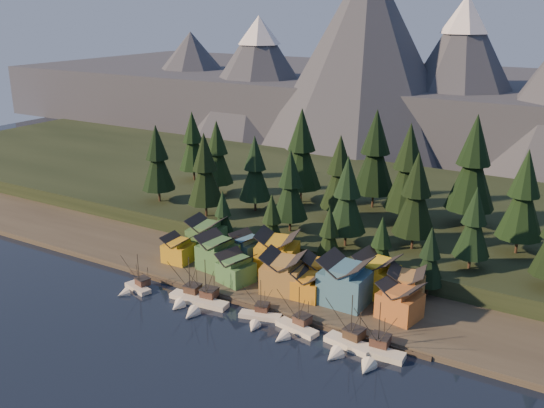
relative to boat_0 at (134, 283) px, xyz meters
The scene contains 45 objects.
ground 32.94m from the boat_0, 13.54° to the right, with size 500.00×500.00×0.00m, color black.
shore_strip 45.46m from the boat_0, 45.31° to the left, with size 400.00×50.00×1.50m, color #393329.
hillside 88.29m from the boat_0, 68.78° to the left, with size 420.00×100.00×6.00m, color black.
dock 33.19m from the boat_0, 15.40° to the left, with size 80.00×4.00×1.00m, color #4A3F34.
mountain_ridge 209.13m from the boat_0, 82.32° to the left, with size 560.00×190.00×90.00m.
boat_0 is the anchor object (origin of this frame).
boat_1 14.47m from the boat_0, ahead, with size 9.72×10.46×11.96m.
boat_2 19.34m from the boat_0, ahead, with size 12.06×12.94×12.48m.
boat_3 34.06m from the boat_0, ahead, with size 10.13×10.61×10.11m.
boat_4 43.25m from the boat_0, ahead, with size 10.52×11.12×11.36m.
boat_5 55.52m from the boat_0, ahead, with size 11.09×11.76×12.86m.
boat_6 61.87m from the boat_0, ahead, with size 11.78×12.74×12.78m.
house_front_0 17.45m from the boat_0, 90.45° to the left, with size 7.39×7.01×7.17m.
house_front_1 22.56m from the boat_0, 58.22° to the left, with size 9.90×9.59×9.29m.
house_front_2 25.17m from the boat_0, 36.03° to the left, with size 9.29×9.34×7.47m.
house_front_3 36.78m from the boat_0, 26.89° to the left, with size 10.98×10.63×9.62m.
house_front_4 42.89m from the boat_0, 22.55° to the left, with size 6.85×7.36×6.75m.
house_front_5 51.54m from the boat_0, 20.92° to the left, with size 10.79×9.85×11.11m.
house_front_6 63.86m from the boat_0, 16.48° to the left, with size 9.80×9.43×8.41m.
house_back_0 26.88m from the boat_0, 84.81° to the left, with size 10.00×9.69×9.81m.
house_back_1 31.03m from the boat_0, 59.23° to the left, with size 8.59×8.65×8.02m.
house_back_2 36.40m from the boat_0, 44.18° to the left, with size 12.08×11.49×10.71m.
house_back_3 45.57m from the boat_0, 30.55° to the left, with size 9.10×8.48×7.82m.
house_back_4 58.75m from the boat_0, 26.80° to the left, with size 10.06×9.74×9.95m.
house_back_5 65.17m from the boat_0, 22.10° to the left, with size 9.43×9.51×8.95m.
tree_hill_0 56.39m from the boat_0, 124.14° to the left, with size 10.87×10.87×25.32m.
tree_hill_1 65.39m from the boat_0, 106.66° to the left, with size 10.87×10.87×25.33m.
tree_hill_2 44.87m from the boat_0, 101.28° to the left, with size 11.09×11.09×25.84m.
tree_hill_3 55.01m from the boat_0, 87.86° to the left, with size 10.24×10.24×23.86m.
tree_hill_4 71.11m from the boat_0, 81.58° to the left, with size 13.19×13.19×30.72m.
tree_hill_5 49.72m from the boat_0, 64.74° to the left, with size 10.20×10.20×23.76m.
tree_hill_6 66.27m from the boat_0, 63.99° to the left, with size 11.15×11.15×25.98m.
tree_hill_7 58.02m from the boat_0, 46.72° to the left, with size 10.58×10.58×24.64m.
tree_hill_8 81.60m from the boat_0, 54.45° to the left, with size 12.87×12.87×29.97m.
tree_hill_9 74.04m from the boat_0, 41.24° to the left, with size 11.28×11.28×26.27m.
tree_hill_10 97.68m from the boat_0, 49.41° to the left, with size 14.06×14.06×32.76m.
tree_hill_11 83.16m from the boat_0, 31.16° to the left, with size 8.91×8.91×20.76m.
tree_hill_12 99.18m from the boat_0, 36.79° to the left, with size 11.84×11.84×27.58m.
tree_hill_15 83.56m from the boat_0, 66.73° to the left, with size 13.41×13.41×31.25m.
tree_hill_16 80.96m from the boat_0, 117.14° to the left, with size 10.85×10.85×25.27m.
tree_shore_0 33.61m from the boat_0, 83.01° to the left, with size 7.09×7.09×16.52m.
tree_shore_1 39.10m from the boat_0, 58.29° to the left, with size 7.82×7.82×18.21m.
tree_shore_2 49.91m from the boat_0, 41.15° to the left, with size 7.57×7.57×17.63m.
tree_shore_3 60.99m from the boat_0, 32.37° to the left, with size 7.51×7.51×17.50m.
tree_shore_4 71.30m from the boat_0, 27.16° to the left, with size 7.35×7.35×17.13m.
Camera 1 is at (66.36, -90.58, 66.97)m, focal length 40.00 mm.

